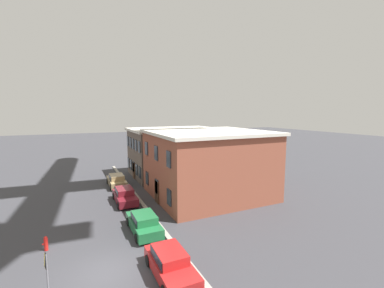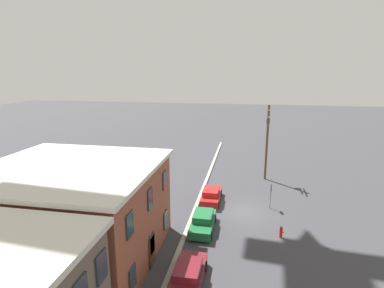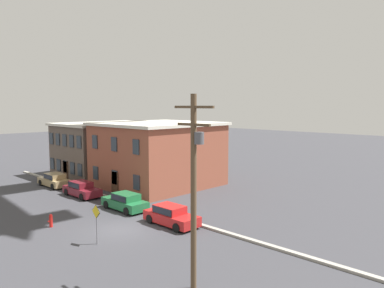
# 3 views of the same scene
# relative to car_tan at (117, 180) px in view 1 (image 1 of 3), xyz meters

# --- Properties ---
(ground_plane) EXTENTS (200.00, 200.00, 0.00)m
(ground_plane) POSITION_rel_car_tan_xyz_m (16.92, -3.28, -0.75)
(ground_plane) COLOR #38383D
(kerb_strip) EXTENTS (56.00, 0.36, 0.16)m
(kerb_strip) POSITION_rel_car_tan_xyz_m (16.92, 1.22, -0.67)
(kerb_strip) COLOR #9E998E
(kerb_strip) RESTS_ON ground_plane
(apartment_corner) EXTENTS (8.89, 12.10, 6.55)m
(apartment_corner) POSITION_rel_car_tan_xyz_m (-2.68, 8.51, 2.54)
(apartment_corner) COLOR #66564C
(apartment_corner) RESTS_ON ground_plane
(apartment_midblock) EXTENTS (11.02, 11.77, 6.90)m
(apartment_midblock) POSITION_rel_car_tan_xyz_m (7.48, 8.35, 2.71)
(apartment_midblock) COLOR brown
(apartment_midblock) RESTS_ON ground_plane
(car_tan) EXTENTS (4.40, 1.92, 1.43)m
(car_tan) POSITION_rel_car_tan_xyz_m (0.00, 0.00, 0.00)
(car_tan) COLOR tan
(car_tan) RESTS_ON ground_plane
(car_maroon) EXTENTS (4.40, 1.92, 1.43)m
(car_maroon) POSITION_rel_car_tan_xyz_m (6.03, -0.17, 0.00)
(car_maroon) COLOR maroon
(car_maroon) RESTS_ON ground_plane
(car_green) EXTENTS (4.40, 1.92, 1.43)m
(car_green) POSITION_rel_car_tan_xyz_m (12.98, -0.06, 0.00)
(car_green) COLOR #1E6638
(car_green) RESTS_ON ground_plane
(car_red) EXTENTS (4.40, 1.92, 1.43)m
(car_red) POSITION_rel_car_tan_xyz_m (18.63, -0.07, 0.00)
(car_red) COLOR #B21E1E
(car_red) RESTS_ON ground_plane
(caution_sign) EXTENTS (0.90, 0.08, 2.56)m
(caution_sign) POSITION_rel_car_tan_xyz_m (18.12, -5.95, 0.95)
(caution_sign) COLOR slate
(caution_sign) RESTS_ON ground_plane
(fire_hydrant) EXTENTS (0.24, 0.34, 0.96)m
(fire_hydrant) POSITION_rel_car_tan_xyz_m (12.82, -6.45, -0.27)
(fire_hydrant) COLOR red
(fire_hydrant) RESTS_ON ground_plane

